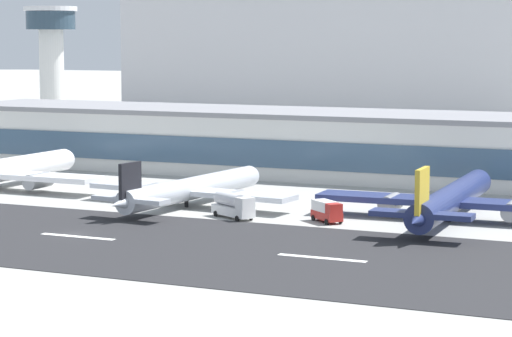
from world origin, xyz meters
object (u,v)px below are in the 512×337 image
Objects in this scene: control_tower at (51,56)px; airliner_gold_tail_gate_2 at (449,201)px; terminal_building at (308,143)px; airliner_black_tail_gate_1 at (187,190)px; service_box_truck_0 at (327,211)px; service_fuel_truck_1 at (233,205)px; distant_hotel_block at (348,53)px.

control_tower is 0.74× the size of airliner_gold_tail_gate_2.
terminal_building reaches higher than airliner_black_tail_gate_1.
airliner_gold_tail_gate_2 is at bearing -79.87° from airliner_black_tail_gate_1.
terminal_building is 26.32× the size of service_box_truck_0.
control_tower is at bearing 166.87° from service_fuel_truck_1.
terminal_building is 57.55m from service_fuel_truck_1.
control_tower reaches higher than service_box_truck_0.
terminal_building reaches higher than service_fuel_truck_1.
terminal_building is 3.73× the size of airliner_black_tail_gate_1.
terminal_building reaches higher than service_box_truck_0.
airliner_gold_tail_gate_2 is at bearing -47.96° from terminal_building.
control_tower is at bearing 50.95° from airliner_black_tail_gate_1.
service_fuel_truck_1 is at bearing -115.63° from airliner_black_tail_gate_1.
service_box_truck_0 is at bearing -94.61° from airliner_black_tail_gate_1.
terminal_building is 1.10× the size of distant_hotel_block.
distant_hotel_block reaches higher than control_tower.
service_fuel_truck_1 is at bearing -130.23° from service_box_truck_0.
service_fuel_truck_1 reaches higher than service_box_truck_0.
terminal_building is at bearing 129.76° from service_fuel_truck_1.
airliner_black_tail_gate_1 is 5.00× the size of service_fuel_truck_1.
airliner_gold_tail_gate_2 is at bearing -31.78° from control_tower.
control_tower is 142.23m from service_box_truck_0.
control_tower is 106.36m from distant_hotel_block.
control_tower reaches higher than terminal_building.
service_fuel_truck_1 is at bearing 106.64° from airliner_gold_tail_gate_2.
service_fuel_truck_1 is (46.60, -183.91, -21.26)m from distant_hotel_block.
service_fuel_truck_1 is (-31.54, -10.74, -1.23)m from airliner_gold_tail_gate_2.
airliner_black_tail_gate_1 is 43.62m from airliner_gold_tail_gate_2.
service_box_truck_0 is (26.59, -4.73, -1.09)m from airliner_black_tail_gate_1.
control_tower reaches higher than airliner_black_tail_gate_1.
airliner_gold_tail_gate_2 is (78.15, -173.17, -20.04)m from distant_hotel_block.
service_box_truck_0 is at bearing -65.71° from terminal_building.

